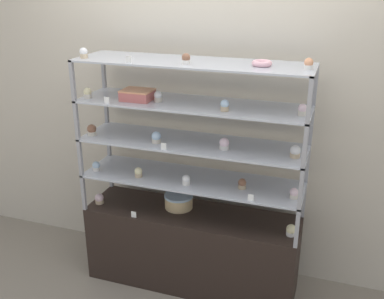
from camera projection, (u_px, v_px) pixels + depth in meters
name	position (u px, v px, depth m)	size (l,w,h in m)	color
ground_plane	(192.00, 280.00, 3.32)	(20.00, 20.00, 0.00)	gray
back_wall	(208.00, 98.00, 3.16)	(8.00, 0.05, 2.60)	beige
display_base	(192.00, 248.00, 3.21)	(1.48, 0.42, 0.57)	black
display_riser_lower	(192.00, 181.00, 3.02)	(1.48, 0.42, 0.26)	#99999E
display_riser_middle	(192.00, 144.00, 2.93)	(1.48, 0.42, 0.26)	#99999E
display_riser_upper	(192.00, 105.00, 2.83)	(1.48, 0.42, 0.26)	#99999E
display_riser_top	(192.00, 64.00, 2.74)	(1.48, 0.42, 0.26)	#99999E
layer_cake_centerpiece	(179.00, 201.00, 3.17)	(0.20, 0.20, 0.10)	#DBBC84
sheet_cake_frosted	(137.00, 95.00, 2.88)	(0.20, 0.16, 0.07)	#C66660
cupcake_0	(99.00, 199.00, 3.23)	(0.06, 0.06, 0.07)	#CCB28C
cupcake_1	(291.00, 230.00, 2.83)	(0.06, 0.06, 0.07)	white
price_tag_0	(134.00, 215.00, 3.04)	(0.04, 0.00, 0.04)	white
cupcake_2	(96.00, 166.00, 3.13)	(0.05, 0.05, 0.07)	white
cupcake_3	(138.00, 172.00, 3.03)	(0.05, 0.05, 0.07)	#CCB28C
cupcake_4	(186.00, 180.00, 2.92)	(0.05, 0.05, 0.07)	white
cupcake_5	(242.00, 184.00, 2.86)	(0.05, 0.05, 0.07)	#CCB28C
cupcake_6	(294.00, 193.00, 2.74)	(0.05, 0.05, 0.07)	beige
price_tag_1	(251.00, 198.00, 2.71)	(0.04, 0.00, 0.04)	white
cupcake_7	(92.00, 130.00, 3.03)	(0.06, 0.06, 0.08)	beige
cupcake_8	(156.00, 137.00, 2.90)	(0.06, 0.06, 0.08)	beige
cupcake_9	(224.00, 144.00, 2.79)	(0.06, 0.06, 0.08)	white
cupcake_10	(295.00, 152.00, 2.66)	(0.06, 0.06, 0.08)	#CCB28C
price_tag_2	(164.00, 146.00, 2.78)	(0.04, 0.00, 0.04)	white
cupcake_11	(88.00, 93.00, 2.93)	(0.05, 0.05, 0.07)	beige
cupcake_12	(158.00, 97.00, 2.84)	(0.05, 0.05, 0.07)	beige
cupcake_13	(225.00, 105.00, 2.65)	(0.05, 0.05, 0.07)	#CCB28C
cupcake_14	(302.00, 110.00, 2.56)	(0.05, 0.05, 0.07)	beige
price_tag_3	(107.00, 100.00, 2.80)	(0.04, 0.00, 0.04)	white
cupcake_15	(84.00, 53.00, 2.82)	(0.05, 0.05, 0.07)	#CCB28C
cupcake_16	(186.00, 59.00, 2.62)	(0.05, 0.05, 0.07)	white
cupcake_17	(309.00, 64.00, 2.48)	(0.05, 0.05, 0.07)	white
price_tag_4	(129.00, 60.00, 2.66)	(0.04, 0.00, 0.04)	white
donut_glazed	(262.00, 63.00, 2.59)	(0.12, 0.12, 0.03)	#EFB2BC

